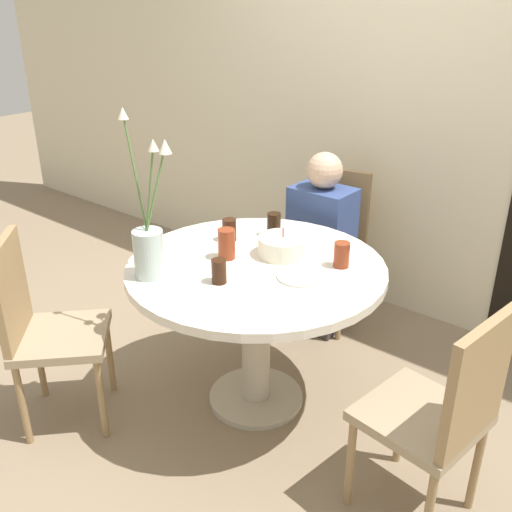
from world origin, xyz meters
The scene contains 15 objects.
ground_plane centered at (0.00, 0.00, 0.00)m, with size 16.00×16.00×0.00m, color #89755B.
wall_back centered at (0.00, 1.34, 1.30)m, with size 8.00×0.05×2.60m.
dining_table centered at (0.00, 0.00, 0.61)m, with size 1.17×1.17×0.75m.
chair_far_back centered at (-0.19, 0.95, 0.52)m, with size 0.47×0.47×0.92m.
chair_right_flank centered at (-0.67, -0.70, 0.52)m, with size 0.57×0.57×0.92m.
chair_near_front centered at (0.96, -0.14, 0.52)m, with size 0.45×0.45×0.92m.
birthday_cake centered at (0.03, 0.16, 0.80)m, with size 0.23×0.23×0.13m.
flower_vase centered at (-0.28, -0.37, 0.91)m, with size 0.21×0.20×0.70m.
side_plate centered at (0.23, 0.02, 0.76)m, with size 0.20×0.20×0.01m.
drink_glass_0 centered at (0.31, 0.22, 0.81)m, with size 0.07×0.07×0.11m.
drink_glass_1 centered at (-0.14, 0.32, 0.81)m, with size 0.07×0.07×0.12m.
drink_glass_2 centered at (-0.28, 0.13, 0.81)m, with size 0.07×0.07×0.11m.
drink_glass_3 centered at (-0.15, -0.03, 0.82)m, with size 0.08×0.08×0.14m.
drink_glass_4 centered at (-0.01, -0.24, 0.80)m, with size 0.06×0.06×0.10m.
person_guest centered at (-0.16, 0.79, 0.51)m, with size 0.34×0.24×1.08m.
Camera 1 is at (1.45, -1.79, 1.85)m, focal length 40.00 mm.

